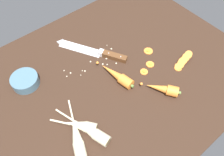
% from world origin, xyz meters
% --- Properties ---
extents(ground_plane, '(1.20, 0.90, 0.04)m').
position_xyz_m(ground_plane, '(0.00, 0.00, -0.02)').
color(ground_plane, '#332116').
extents(chefs_knife, '(0.20, 0.32, 0.04)m').
position_xyz_m(chefs_knife, '(0.02, 0.17, 0.01)').
color(chefs_knife, silver).
rests_on(chefs_knife, ground_plane).
extents(whole_carrot, '(0.07, 0.20, 0.04)m').
position_xyz_m(whole_carrot, '(0.02, -0.03, 0.02)').
color(whole_carrot, orange).
rests_on(whole_carrot, ground_plane).
extents(whole_carrot_second, '(0.11, 0.14, 0.04)m').
position_xyz_m(whole_carrot_second, '(0.12, -0.19, 0.02)').
color(whole_carrot_second, orange).
rests_on(whole_carrot_second, ground_plane).
extents(parsnip_front, '(0.12, 0.15, 0.04)m').
position_xyz_m(parsnip_front, '(-0.22, -0.11, 0.02)').
color(parsnip_front, beige).
rests_on(parsnip_front, ground_plane).
extents(parsnip_mid_left, '(0.09, 0.23, 0.04)m').
position_xyz_m(parsnip_mid_left, '(-0.21, -0.15, 0.02)').
color(parsnip_mid_left, beige).
rests_on(parsnip_mid_left, ground_plane).
extents(parsnip_mid_right, '(0.11, 0.23, 0.04)m').
position_xyz_m(parsnip_mid_right, '(-0.26, -0.14, 0.02)').
color(parsnip_mid_right, beige).
rests_on(parsnip_mid_right, ground_plane).
extents(carrot_slice_stack, '(0.11, 0.05, 0.04)m').
position_xyz_m(carrot_slice_stack, '(0.30, -0.14, 0.01)').
color(carrot_slice_stack, orange).
rests_on(carrot_slice_stack, ground_plane).
extents(carrot_slice_stray_near, '(0.03, 0.03, 0.01)m').
position_xyz_m(carrot_slice_stray_near, '(0.18, -0.06, 0.00)').
color(carrot_slice_stray_near, orange).
rests_on(carrot_slice_stray_near, ground_plane).
extents(carrot_slice_stray_mid, '(0.04, 0.04, 0.01)m').
position_xyz_m(carrot_slice_stray_mid, '(0.23, -0.00, 0.00)').
color(carrot_slice_stray_mid, orange).
rests_on(carrot_slice_stray_mid, ground_plane).
extents(carrot_slice_stray_far, '(0.03, 0.03, 0.01)m').
position_xyz_m(carrot_slice_stray_far, '(0.13, -0.07, 0.00)').
color(carrot_slice_stray_far, orange).
rests_on(carrot_slice_stray_far, ground_plane).
extents(prep_bowl, '(0.11, 0.11, 0.04)m').
position_xyz_m(prep_bowl, '(-0.28, 0.19, 0.02)').
color(prep_bowl, slate).
rests_on(prep_bowl, ground_plane).
extents(mince_crumbs, '(0.25, 0.12, 0.01)m').
position_xyz_m(mince_crumbs, '(0.01, 0.10, 0.00)').
color(mince_crumbs, beige).
rests_on(mince_crumbs, ground_plane).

